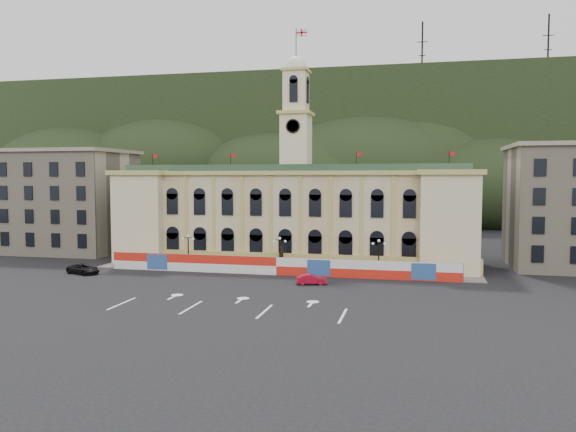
% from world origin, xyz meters
% --- Properties ---
extents(ground, '(260.00, 260.00, 0.00)m').
position_xyz_m(ground, '(0.00, 0.00, 0.00)').
color(ground, black).
rests_on(ground, ground).
extents(lane_markings, '(26.00, 10.00, 0.02)m').
position_xyz_m(lane_markings, '(0.00, -5.00, 0.00)').
color(lane_markings, white).
rests_on(lane_markings, ground).
extents(hill_ridge, '(230.00, 80.00, 64.00)m').
position_xyz_m(hill_ridge, '(0.03, 121.99, 19.48)').
color(hill_ridge, black).
rests_on(hill_ridge, ground).
extents(city_hall, '(56.20, 17.60, 37.10)m').
position_xyz_m(city_hall, '(0.00, 27.63, 7.85)').
color(city_hall, beige).
rests_on(city_hall, ground).
extents(side_building_left, '(21.00, 17.00, 18.60)m').
position_xyz_m(side_building_left, '(-43.00, 30.93, 9.33)').
color(side_building_left, '#B8A98E').
rests_on(side_building_left, ground).
extents(hoarding_fence, '(50.00, 0.44, 2.50)m').
position_xyz_m(hoarding_fence, '(0.06, 15.07, 1.25)').
color(hoarding_fence, red).
rests_on(hoarding_fence, ground).
extents(pavement, '(56.00, 5.50, 0.16)m').
position_xyz_m(pavement, '(0.00, 17.75, 0.08)').
color(pavement, slate).
rests_on(pavement, ground).
extents(statue, '(1.40, 1.40, 3.72)m').
position_xyz_m(statue, '(0.00, 18.00, 1.19)').
color(statue, '#595651').
rests_on(statue, ground).
extents(lamp_left, '(1.96, 0.44, 5.15)m').
position_xyz_m(lamp_left, '(-14.00, 17.00, 3.07)').
color(lamp_left, black).
rests_on(lamp_left, ground).
extents(lamp_center, '(1.96, 0.44, 5.15)m').
position_xyz_m(lamp_center, '(0.00, 17.00, 3.07)').
color(lamp_center, black).
rests_on(lamp_center, ground).
extents(lamp_right, '(1.96, 0.44, 5.15)m').
position_xyz_m(lamp_right, '(14.00, 17.00, 3.07)').
color(lamp_right, black).
rests_on(lamp_right, ground).
extents(red_sedan, '(3.31, 4.62, 1.30)m').
position_xyz_m(red_sedan, '(6.03, 9.36, 0.65)').
color(red_sedan, maroon).
rests_on(red_sedan, ground).
extents(black_suv, '(5.42, 6.50, 1.41)m').
position_xyz_m(black_suv, '(-26.90, 9.88, 0.71)').
color(black_suv, black).
rests_on(black_suv, ground).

